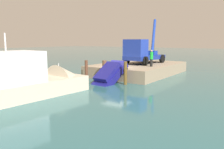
{
  "coord_description": "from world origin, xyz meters",
  "views": [
    {
      "loc": [
        19.62,
        13.15,
        3.97
      ],
      "look_at": [
        1.58,
        0.53,
        0.73
      ],
      "focal_mm": 37.52,
      "sensor_mm": 36.0,
      "label": 1
    }
  ],
  "objects": [
    {
      "name": "piling_far",
      "position": [
        1.92,
        2.24,
        1.04
      ],
      "size": [
        0.29,
        0.29,
        2.09
      ],
      "primitive_type": "cylinder",
      "color": "brown",
      "rests_on": "ground"
    },
    {
      "name": "piling_near",
      "position": [
        1.82,
        -2.48,
        0.98
      ],
      "size": [
        0.31,
        0.31,
        1.96
      ],
      "primitive_type": "cylinder",
      "color": "brown",
      "rests_on": "ground"
    },
    {
      "name": "moored_yacht",
      "position": [
        8.91,
        -1.09,
        0.6
      ],
      "size": [
        12.56,
        4.45,
        5.96
      ],
      "color": "beige",
      "rests_on": "ground"
    },
    {
      "name": "piling_mid",
      "position": [
        1.72,
        -0.25,
        1.02
      ],
      "size": [
        0.41,
        0.41,
        2.05
      ],
      "primitive_type": "cylinder",
      "color": "brown",
      "rests_on": "ground"
    },
    {
      "name": "dock",
      "position": [
        -4.67,
        0.0,
        0.61
      ],
      "size": [
        11.64,
        7.6,
        1.22
      ],
      "primitive_type": "cube",
      "color": "gray",
      "rests_on": "ground"
    },
    {
      "name": "dock_worker",
      "position": [
        -2.84,
        2.49,
        2.11
      ],
      "size": [
        0.34,
        0.34,
        1.75
      ],
      "color": "black",
      "rests_on": "dock"
    },
    {
      "name": "ground",
      "position": [
        0.0,
        0.0,
        0.0
      ],
      "size": [
        200.0,
        200.0,
        0.0
      ],
      "primitive_type": "plane",
      "color": "#2D6066"
    },
    {
      "name": "crane_truck",
      "position": [
        -4.79,
        0.3,
        2.6
      ],
      "size": [
        9.1,
        3.33,
        5.68
      ],
      "color": "navy",
      "rests_on": "dock"
    },
    {
      "name": "salvaged_car",
      "position": [
        2.39,
        0.64,
        0.66
      ],
      "size": [
        4.12,
        2.28,
        3.05
      ],
      "color": "navy",
      "rests_on": "ground"
    }
  ]
}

